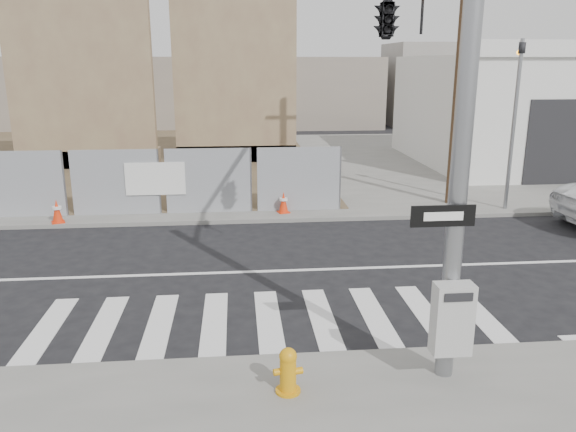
{
  "coord_description": "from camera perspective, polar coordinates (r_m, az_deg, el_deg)",
  "views": [
    {
      "loc": [
        -0.52,
        -12.06,
        4.63
      ],
      "look_at": [
        0.56,
        -0.34,
        1.4
      ],
      "focal_mm": 35.0,
      "sensor_mm": 36.0,
      "label": 1
    }
  ],
  "objects": [
    {
      "name": "ground",
      "position": [
        12.93,
        -2.64,
        -5.66
      ],
      "size": [
        100.0,
        100.0,
        0.0
      ],
      "primitive_type": "plane",
      "color": "black",
      "rests_on": "ground"
    },
    {
      "name": "traffic_cone_d",
      "position": [
        17.38,
        -0.46,
        1.38
      ],
      "size": [
        0.42,
        0.42,
        0.66
      ],
      "rotation": [
        0.0,
        0.0,
        0.28
      ],
      "color": "red",
      "rests_on": "sidewalk_far"
    },
    {
      "name": "concrete_wall_right",
      "position": [
        26.18,
        -5.36,
        12.52
      ],
      "size": [
        5.5,
        1.3,
        8.0
      ],
      "color": "brown",
      "rests_on": "sidewalk_far"
    },
    {
      "name": "signal_pole",
      "position": [
        10.46,
        11.92,
        15.85
      ],
      "size": [
        0.96,
        5.87,
        7.0
      ],
      "color": "gray",
      "rests_on": "sidewalk_near"
    },
    {
      "name": "fire_hydrant",
      "position": [
        8.16,
        0.0,
        -15.42
      ],
      "size": [
        0.43,
        0.43,
        0.68
      ],
      "rotation": [
        0.0,
        0.0,
        0.21
      ],
      "color": "orange",
      "rests_on": "sidewalk_near"
    },
    {
      "name": "traffic_cone_c",
      "position": [
        17.61,
        -22.41,
        0.44
      ],
      "size": [
        0.46,
        0.46,
        0.69
      ],
      "rotation": [
        0.0,
        0.0,
        0.37
      ],
      "color": "red",
      "rests_on": "sidewalk_far"
    },
    {
      "name": "sidewalk_far",
      "position": [
        26.47,
        -4.09,
        5.35
      ],
      "size": [
        50.0,
        20.0,
        0.12
      ],
      "primitive_type": "cube",
      "color": "slate",
      "rests_on": "ground"
    },
    {
      "name": "far_signal_pole",
      "position": [
        18.75,
        22.16,
        10.72
      ],
      "size": [
        0.16,
        0.2,
        5.6
      ],
      "color": "gray",
      "rests_on": "sidewalk_far"
    },
    {
      "name": "auto_shop",
      "position": [
        29.01,
        25.16,
        9.77
      ],
      "size": [
        12.0,
        10.2,
        5.95
      ],
      "color": "silver",
      "rests_on": "sidewalk_far"
    },
    {
      "name": "utility_pole_right",
      "position": [
        18.92,
        17.22,
        16.42
      ],
      "size": [
        1.6,
        0.28,
        10.0
      ],
      "color": "#4B3523",
      "rests_on": "sidewalk_far"
    },
    {
      "name": "concrete_wall_left",
      "position": [
        26.0,
        -20.14,
        11.66
      ],
      "size": [
        6.0,
        1.3,
        8.0
      ],
      "color": "brown",
      "rests_on": "sidewalk_far"
    }
  ]
}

